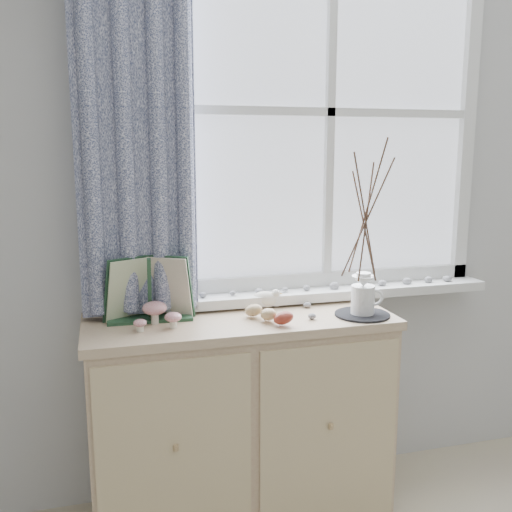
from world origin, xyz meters
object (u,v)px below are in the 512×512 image
(toadstool_cluster, at_px, (157,313))
(twig_pitcher, at_px, (366,214))
(sideboard, at_px, (241,419))
(botanical_book, at_px, (150,289))

(toadstool_cluster, xyz_separation_m, twig_pitcher, (0.79, -0.08, 0.35))
(sideboard, distance_m, toadstool_cluster, 0.57)
(botanical_book, bearing_deg, toadstool_cluster, -63.56)
(sideboard, distance_m, botanical_book, 0.65)
(twig_pitcher, bearing_deg, sideboard, -171.88)
(sideboard, distance_m, twig_pitcher, 0.95)
(sideboard, height_order, twig_pitcher, twig_pitcher)
(toadstool_cluster, bearing_deg, twig_pitcher, -6.04)
(botanical_book, bearing_deg, twig_pitcher, -6.18)
(sideboard, bearing_deg, botanical_book, 175.03)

